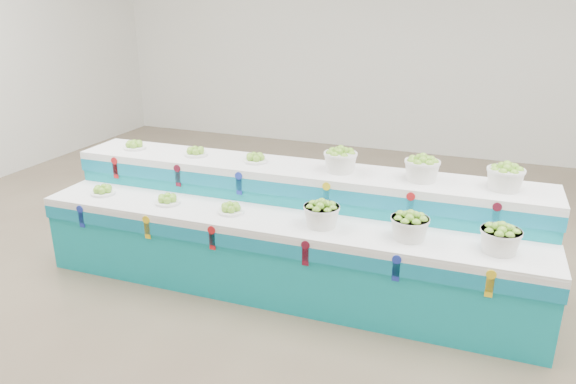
# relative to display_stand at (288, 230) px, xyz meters

# --- Properties ---
(ground) EXTENTS (10.00, 10.00, 0.00)m
(ground) POSITION_rel_display_stand_xyz_m (0.04, -0.23, -0.51)
(ground) COLOR brown
(ground) RESTS_ON ground
(back_wall) EXTENTS (10.00, 0.00, 10.00)m
(back_wall) POSITION_rel_display_stand_xyz_m (0.04, 4.77, 1.49)
(back_wall) COLOR silver
(back_wall) RESTS_ON ground
(display_stand) EXTENTS (4.46, 1.22, 1.02)m
(display_stand) POSITION_rel_display_stand_xyz_m (0.00, 0.00, 0.00)
(display_stand) COLOR #109AA7
(display_stand) RESTS_ON ground
(plate_lower_left) EXTENTS (0.23, 0.23, 0.09)m
(plate_lower_left) POSITION_rel_display_stand_xyz_m (-1.76, -0.31, 0.26)
(plate_lower_left) COLOR white
(plate_lower_left) RESTS_ON display_stand
(plate_lower_mid) EXTENTS (0.23, 0.23, 0.09)m
(plate_lower_mid) POSITION_rel_display_stand_xyz_m (-1.05, -0.29, 0.26)
(plate_lower_mid) COLOR white
(plate_lower_mid) RESTS_ON display_stand
(plate_lower_right) EXTENTS (0.23, 0.23, 0.09)m
(plate_lower_right) POSITION_rel_display_stand_xyz_m (-0.42, -0.28, 0.26)
(plate_lower_right) COLOR white
(plate_lower_right) RESTS_ON display_stand
(basket_lower_left) EXTENTS (0.30, 0.30, 0.22)m
(basket_lower_left) POSITION_rel_display_stand_xyz_m (0.40, -0.27, 0.32)
(basket_lower_left) COLOR silver
(basket_lower_left) RESTS_ON display_stand
(basket_lower_mid) EXTENTS (0.30, 0.30, 0.22)m
(basket_lower_mid) POSITION_rel_display_stand_xyz_m (1.10, -0.25, 0.32)
(basket_lower_mid) COLOR silver
(basket_lower_mid) RESTS_ON display_stand
(basket_lower_right) EXTENTS (0.30, 0.30, 0.22)m
(basket_lower_right) POSITION_rel_display_stand_xyz_m (1.76, -0.24, 0.32)
(basket_lower_right) COLOR silver
(basket_lower_right) RESTS_ON display_stand
(plate_upper_left) EXTENTS (0.23, 0.23, 0.09)m
(plate_upper_left) POSITION_rel_display_stand_xyz_m (-1.77, 0.24, 0.56)
(plate_upper_left) COLOR white
(plate_upper_left) RESTS_ON display_stand
(plate_upper_mid) EXTENTS (0.23, 0.23, 0.09)m
(plate_upper_mid) POSITION_rel_display_stand_xyz_m (-1.06, 0.26, 0.56)
(plate_upper_mid) COLOR white
(plate_upper_mid) RESTS_ON display_stand
(plate_upper_right) EXTENTS (0.23, 0.23, 0.09)m
(plate_upper_right) POSITION_rel_display_stand_xyz_m (-0.43, 0.27, 0.56)
(plate_upper_right) COLOR white
(plate_upper_right) RESTS_ON display_stand
(basket_upper_left) EXTENTS (0.30, 0.30, 0.22)m
(basket_upper_left) POSITION_rel_display_stand_xyz_m (0.39, 0.28, 0.62)
(basket_upper_left) COLOR silver
(basket_upper_left) RESTS_ON display_stand
(basket_upper_mid) EXTENTS (0.30, 0.30, 0.22)m
(basket_upper_mid) POSITION_rel_display_stand_xyz_m (1.09, 0.30, 0.62)
(basket_upper_mid) COLOR silver
(basket_upper_mid) RESTS_ON display_stand
(basket_upper_right) EXTENTS (0.30, 0.30, 0.22)m
(basket_upper_right) POSITION_rel_display_stand_xyz_m (1.75, 0.31, 0.62)
(basket_upper_right) COLOR silver
(basket_upper_right) RESTS_ON display_stand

